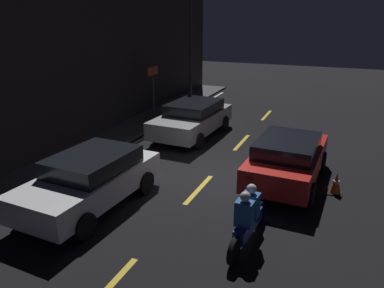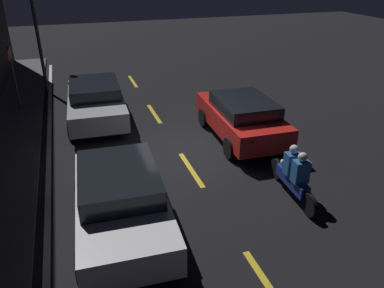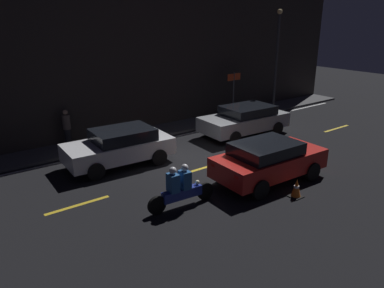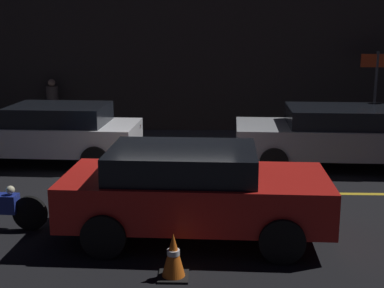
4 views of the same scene
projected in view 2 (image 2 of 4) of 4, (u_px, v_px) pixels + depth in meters
ground_plane at (181, 154)px, 11.38m from camera, size 56.00×56.00×0.00m
raised_curb at (4, 179)px, 9.96m from camera, size 28.00×1.71×0.11m
lane_dash_c at (191, 169)px, 10.53m from camera, size 2.00×0.14×0.01m
lane_dash_d at (154, 114)px, 14.36m from camera, size 2.00×0.14×0.01m
lane_dash_e at (133, 81)px, 18.19m from camera, size 2.00×0.14×0.01m
lane_solid_kerb at (48, 174)px, 10.29m from camera, size 25.20×0.14×0.01m
sedan_white at (121, 199)px, 7.91m from camera, size 4.11×2.10×1.39m
taxi_red at (241, 116)px, 12.06m from camera, size 4.09×2.03×1.41m
hatchback_silver at (96, 101)px, 13.47m from camera, size 4.38×2.17×1.38m
motorcycle at (294, 175)px, 9.05m from camera, size 2.26×0.41×1.35m
traffic_cone_near at (282, 127)px, 12.48m from camera, size 0.40×0.40×0.62m
shop_sign at (12, 66)px, 13.73m from camera, size 0.90×0.08×2.40m
street_lamp at (34, 16)px, 15.30m from camera, size 0.28×0.28×5.76m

